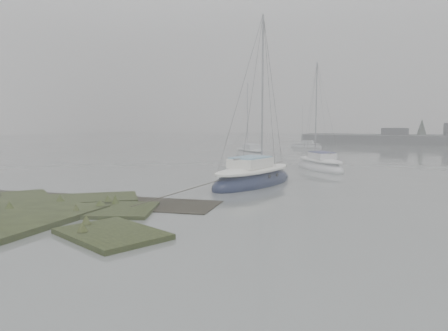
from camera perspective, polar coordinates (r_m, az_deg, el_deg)
ground at (r=43.28m, az=8.62°, el=0.94°), size 160.00×160.00×0.00m
sailboat_main at (r=25.48m, az=3.83°, el=-1.78°), size 4.33×7.94×10.67m
sailboat_white at (r=34.02m, az=12.42°, el=-0.04°), size 5.30×6.23×8.77m
sailboat_far_a at (r=45.18m, az=3.45°, el=1.53°), size 5.26×5.64×8.21m
sailboat_far_c at (r=60.55m, az=10.68°, el=2.51°), size 4.49×1.93×6.15m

